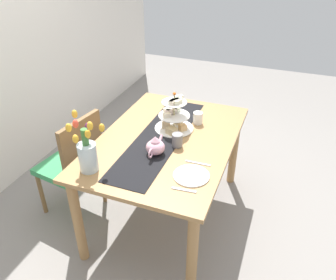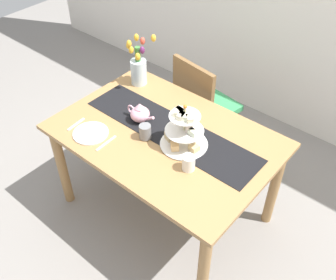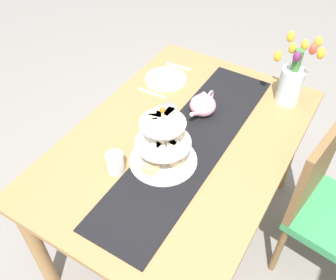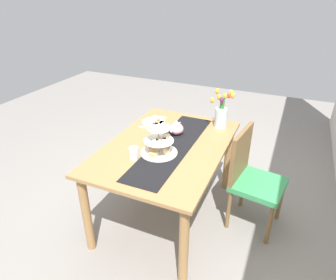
{
  "view_description": "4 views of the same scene",
  "coord_description": "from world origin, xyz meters",
  "px_view_note": "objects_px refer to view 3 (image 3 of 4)",
  "views": [
    {
      "loc": [
        -1.98,
        -0.77,
        2.06
      ],
      "look_at": [
        -0.09,
        -0.04,
        0.8
      ],
      "focal_mm": 35.98,
      "sensor_mm": 36.0,
      "label": 1
    },
    {
      "loc": [
        1.25,
        -1.45,
        2.41
      ],
      "look_at": [
        0.08,
        -0.07,
        0.8
      ],
      "focal_mm": 42.08,
      "sensor_mm": 36.0,
      "label": 2
    },
    {
      "loc": [
        1.09,
        0.59,
        2.0
      ],
      "look_at": [
        0.09,
        -0.01,
        0.83
      ],
      "focal_mm": 40.23,
      "sensor_mm": 36.0,
      "label": 3
    },
    {
      "loc": [
        2.01,
        0.9,
        1.98
      ],
      "look_at": [
        0.06,
        0.04,
        0.84
      ],
      "focal_mm": 31.52,
      "sensor_mm": 36.0,
      "label": 4
    }
  ],
  "objects_px": {
    "knife_left": "(152,93)",
    "tiered_cake_stand": "(164,143)",
    "chair_left": "(330,205)",
    "teapot": "(203,104)",
    "fork_left": "(179,66)",
    "mug_white_text": "(115,163)",
    "dinner_plate_left": "(166,79)",
    "tulip_vase": "(292,79)",
    "mug_grey": "(169,115)",
    "dining_table": "(180,156)"
  },
  "relations": [
    {
      "from": "dining_table",
      "to": "dinner_plate_left",
      "type": "relative_size",
      "value": 6.18
    },
    {
      "from": "fork_left",
      "to": "mug_white_text",
      "type": "bearing_deg",
      "value": 11.07
    },
    {
      "from": "mug_grey",
      "to": "chair_left",
      "type": "bearing_deg",
      "value": 99.63
    },
    {
      "from": "chair_left",
      "to": "mug_grey",
      "type": "relative_size",
      "value": 9.58
    },
    {
      "from": "dining_table",
      "to": "fork_left",
      "type": "relative_size",
      "value": 9.47
    },
    {
      "from": "tulip_vase",
      "to": "mug_grey",
      "type": "bearing_deg",
      "value": -43.19
    },
    {
      "from": "knife_left",
      "to": "tiered_cake_stand",
      "type": "bearing_deg",
      "value": 39.44
    },
    {
      "from": "chair_left",
      "to": "teapot",
      "type": "xyz_separation_m",
      "value": [
        -0.01,
        -0.71,
        0.31
      ]
    },
    {
      "from": "tiered_cake_stand",
      "to": "dinner_plate_left",
      "type": "xyz_separation_m",
      "value": [
        -0.52,
        -0.31,
        -0.1
      ]
    },
    {
      "from": "knife_left",
      "to": "mug_grey",
      "type": "bearing_deg",
      "value": 52.85
    },
    {
      "from": "mug_white_text",
      "to": "tiered_cake_stand",
      "type": "bearing_deg",
      "value": 136.51
    },
    {
      "from": "dining_table",
      "to": "mug_white_text",
      "type": "distance_m",
      "value": 0.37
    },
    {
      "from": "tiered_cake_stand",
      "to": "chair_left",
      "type": "bearing_deg",
      "value": 116.97
    },
    {
      "from": "tiered_cake_stand",
      "to": "mug_grey",
      "type": "bearing_deg",
      "value": -154.13
    },
    {
      "from": "teapot",
      "to": "mug_grey",
      "type": "bearing_deg",
      "value": -36.23
    },
    {
      "from": "tulip_vase",
      "to": "fork_left",
      "type": "relative_size",
      "value": 2.53
    },
    {
      "from": "fork_left",
      "to": "chair_left",
      "type": "bearing_deg",
      "value": 73.45
    },
    {
      "from": "teapot",
      "to": "mug_grey",
      "type": "distance_m",
      "value": 0.18
    },
    {
      "from": "tiered_cake_stand",
      "to": "knife_left",
      "type": "height_order",
      "value": "tiered_cake_stand"
    },
    {
      "from": "knife_left",
      "to": "chair_left",
      "type": "bearing_deg",
      "value": 89.32
    },
    {
      "from": "chair_left",
      "to": "fork_left",
      "type": "xyz_separation_m",
      "value": [
        -0.3,
        -1.02,
        0.26
      ]
    },
    {
      "from": "tiered_cake_stand",
      "to": "tulip_vase",
      "type": "relative_size",
      "value": 0.8
    },
    {
      "from": "tulip_vase",
      "to": "knife_left",
      "type": "relative_size",
      "value": 2.23
    },
    {
      "from": "chair_left",
      "to": "dinner_plate_left",
      "type": "height_order",
      "value": "chair_left"
    },
    {
      "from": "dinner_plate_left",
      "to": "fork_left",
      "type": "xyz_separation_m",
      "value": [
        -0.14,
        0.0,
        -0.0
      ]
    },
    {
      "from": "fork_left",
      "to": "knife_left",
      "type": "bearing_deg",
      "value": 0.0
    },
    {
      "from": "tiered_cake_stand",
      "to": "fork_left",
      "type": "xyz_separation_m",
      "value": [
        -0.66,
        -0.31,
        -0.1
      ]
    },
    {
      "from": "tiered_cake_stand",
      "to": "knife_left",
      "type": "bearing_deg",
      "value": -140.56
    },
    {
      "from": "tulip_vase",
      "to": "mug_white_text",
      "type": "bearing_deg",
      "value": -29.41
    },
    {
      "from": "knife_left",
      "to": "mug_white_text",
      "type": "distance_m",
      "value": 0.55
    },
    {
      "from": "dinner_plate_left",
      "to": "mug_white_text",
      "type": "distance_m",
      "value": 0.69
    },
    {
      "from": "teapot",
      "to": "tulip_vase",
      "type": "relative_size",
      "value": 0.63
    },
    {
      "from": "mug_grey",
      "to": "fork_left",
      "type": "bearing_deg",
      "value": -155.7
    },
    {
      "from": "tulip_vase",
      "to": "dinner_plate_left",
      "type": "relative_size",
      "value": 1.65
    },
    {
      "from": "mug_grey",
      "to": "mug_white_text",
      "type": "distance_m",
      "value": 0.38
    },
    {
      "from": "tiered_cake_stand",
      "to": "teapot",
      "type": "bearing_deg",
      "value": -179.87
    },
    {
      "from": "dinner_plate_left",
      "to": "knife_left",
      "type": "distance_m",
      "value": 0.15
    },
    {
      "from": "fork_left",
      "to": "mug_grey",
      "type": "height_order",
      "value": "mug_grey"
    },
    {
      "from": "dinner_plate_left",
      "to": "knife_left",
      "type": "bearing_deg",
      "value": 0.0
    },
    {
      "from": "teapot",
      "to": "tulip_vase",
      "type": "xyz_separation_m",
      "value": [
        -0.32,
        0.33,
        0.08
      ]
    },
    {
      "from": "chair_left",
      "to": "dinner_plate_left",
      "type": "xyz_separation_m",
      "value": [
        -0.16,
        -1.02,
        0.26
      ]
    },
    {
      "from": "dining_table",
      "to": "mug_grey",
      "type": "bearing_deg",
      "value": -124.19
    },
    {
      "from": "chair_left",
      "to": "tiered_cake_stand",
      "type": "bearing_deg",
      "value": -63.03
    },
    {
      "from": "fork_left",
      "to": "mug_white_text",
      "type": "distance_m",
      "value": 0.83
    },
    {
      "from": "chair_left",
      "to": "dining_table",
      "type": "bearing_deg",
      "value": -73.43
    },
    {
      "from": "tiered_cake_stand",
      "to": "dinner_plate_left",
      "type": "height_order",
      "value": "tiered_cake_stand"
    },
    {
      "from": "tiered_cake_stand",
      "to": "tulip_vase",
      "type": "height_order",
      "value": "tulip_vase"
    },
    {
      "from": "tiered_cake_stand",
      "to": "fork_left",
      "type": "bearing_deg",
      "value": -155.17
    },
    {
      "from": "dining_table",
      "to": "knife_left",
      "type": "xyz_separation_m",
      "value": [
        -0.22,
        -0.31,
        0.12
      ]
    },
    {
      "from": "dining_table",
      "to": "fork_left",
      "type": "bearing_deg",
      "value": -149.21
    }
  ]
}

